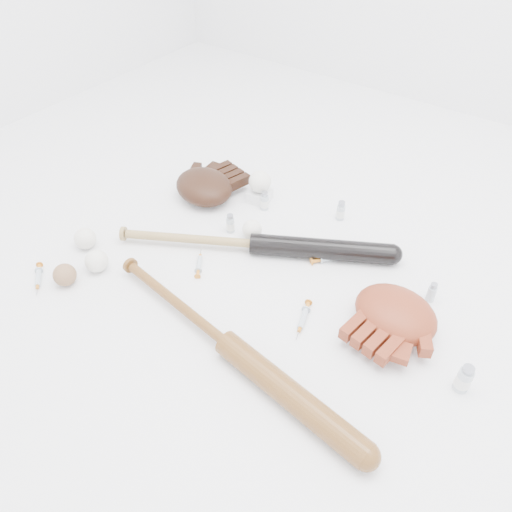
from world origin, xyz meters
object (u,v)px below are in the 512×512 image
Objects in this scene: glove_dark at (204,186)px; pedestal at (260,196)px; bat_wood at (227,344)px; bat_dark at (254,244)px.

pedestal is at bearing 44.99° from glove_dark.
bat_wood is at bearing -61.88° from pedestal.
bat_wood is 0.70m from pedestal.
bat_dark is 12.28× the size of pedestal.
bat_dark and bat_wood have the same top height.
bat_wood is at bearing -30.31° from glove_dark.
glove_dark is 0.21m from pedestal.
bat_dark is 3.37× the size of glove_dark.
bat_wood is 3.37× the size of glove_dark.
glove_dark is at bearing 127.73° from bat_dark.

